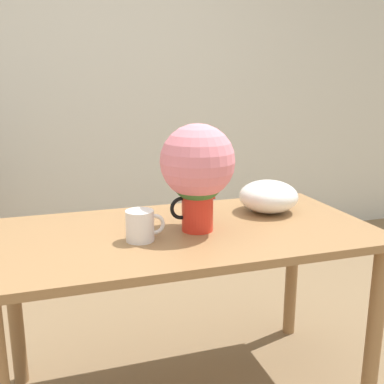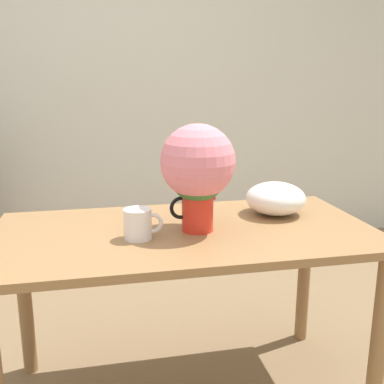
% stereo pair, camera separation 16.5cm
% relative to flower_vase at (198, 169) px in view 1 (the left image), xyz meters
% --- Properties ---
extents(wall_back, '(8.00, 0.05, 2.60)m').
position_rel_flower_vase_xyz_m(wall_back, '(-0.22, 1.84, 0.34)').
color(wall_back, silver).
rests_on(wall_back, ground_plane).
extents(table, '(1.43, 0.73, 0.73)m').
position_rel_flower_vase_xyz_m(table, '(-0.04, 0.02, -0.34)').
color(table, olive).
rests_on(table, ground_plane).
extents(flower_vase, '(0.28, 0.28, 0.40)m').
position_rel_flower_vase_xyz_m(flower_vase, '(0.00, 0.00, 0.00)').
color(flower_vase, red).
rests_on(flower_vase, table).
extents(coffee_mug, '(0.14, 0.10, 0.11)m').
position_rel_flower_vase_xyz_m(coffee_mug, '(-0.22, -0.05, -0.18)').
color(coffee_mug, white).
rests_on(coffee_mug, table).
extents(white_bowl, '(0.25, 0.25, 0.14)m').
position_rel_flower_vase_xyz_m(white_bowl, '(0.37, 0.14, -0.17)').
color(white_bowl, white).
rests_on(white_bowl, table).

